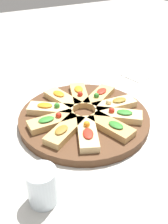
{
  "coord_description": "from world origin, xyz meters",
  "views": [
    {
      "loc": [
        0.31,
        0.57,
        0.47
      ],
      "look_at": [
        0.0,
        0.0,
        0.03
      ],
      "focal_mm": 42.0,
      "sensor_mm": 36.0,
      "label": 1
    }
  ],
  "objects": [
    {
      "name": "ground_plane",
      "position": [
        0.0,
        0.0,
        0.0
      ],
      "size": [
        3.0,
        3.0,
        0.0
      ],
      "primitive_type": "plane",
      "color": "beige"
    },
    {
      "name": "napkin_stack",
      "position": [
        -0.35,
        -0.18,
        0.0
      ],
      "size": [
        0.13,
        0.12,
        0.01
      ],
      "primitive_type": "cube",
      "rotation": [
        0.0,
        0.0,
        0.25
      ],
      "color": "white",
      "rests_on": "ground_plane"
    },
    {
      "name": "serving_board",
      "position": [
        0.0,
        0.0,
        0.01
      ],
      "size": [
        0.39,
        0.39,
        0.02
      ],
      "primitive_type": "cylinder",
      "color": "#51331E",
      "rests_on": "ground_plane"
    },
    {
      "name": "focaccia_slice_7",
      "position": [
        -0.09,
        -0.06,
        0.04
      ],
      "size": [
        0.14,
        0.12,
        0.03
      ],
      "color": "tan",
      "rests_on": "serving_board"
    },
    {
      "name": "focaccia_slice_6",
      "position": [
        -0.1,
        0.01,
        0.04
      ],
      "size": [
        0.14,
        0.06,
        0.03
      ],
      "color": "#E5C689",
      "rests_on": "serving_board"
    },
    {
      "name": "focaccia_slice_0",
      "position": [
        0.08,
        -0.06,
        0.04
      ],
      "size": [
        0.14,
        0.12,
        0.03
      ],
      "color": "#E5C689",
      "rests_on": "serving_board"
    },
    {
      "name": "focaccia_slice_3",
      "position": [
        0.04,
        0.09,
        0.04
      ],
      "size": [
        0.1,
        0.15,
        0.03
      ],
      "color": "#E5C689",
      "rests_on": "serving_board"
    },
    {
      "name": "focaccia_slice_1",
      "position": [
        0.1,
        -0.0,
        0.04
      ],
      "size": [
        0.14,
        0.05,
        0.03
      ],
      "color": "tan",
      "rests_on": "serving_board"
    },
    {
      "name": "focaccia_slice_4",
      "position": [
        -0.03,
        0.1,
        0.04
      ],
      "size": [
        0.09,
        0.15,
        0.03
      ],
      "color": "tan",
      "rests_on": "serving_board"
    },
    {
      "name": "focaccia_slice_5",
      "position": [
        -0.08,
        0.06,
        0.04
      ],
      "size": [
        0.14,
        0.12,
        0.03
      ],
      "color": "#E5C689",
      "rests_on": "serving_board"
    },
    {
      "name": "water_glass",
      "position": [
        0.21,
        0.21,
        0.04
      ],
      "size": [
        0.06,
        0.06,
        0.09
      ],
      "primitive_type": "cylinder",
      "color": "silver",
      "rests_on": "ground_plane"
    },
    {
      "name": "focaccia_slice_8",
      "position": [
        -0.03,
        -0.1,
        0.04
      ],
      "size": [
        0.09,
        0.15,
        0.03
      ],
      "color": "tan",
      "rests_on": "serving_board"
    },
    {
      "name": "focaccia_slice_2",
      "position": [
        0.09,
        0.05,
        0.04
      ],
      "size": [
        0.14,
        0.11,
        0.03
      ],
      "color": "tan",
      "rests_on": "serving_board"
    },
    {
      "name": "focaccia_slice_9",
      "position": [
        0.03,
        -0.1,
        0.04
      ],
      "size": [
        0.08,
        0.14,
        0.03
      ],
      "color": "#DBB775",
      "rests_on": "serving_board"
    }
  ]
}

